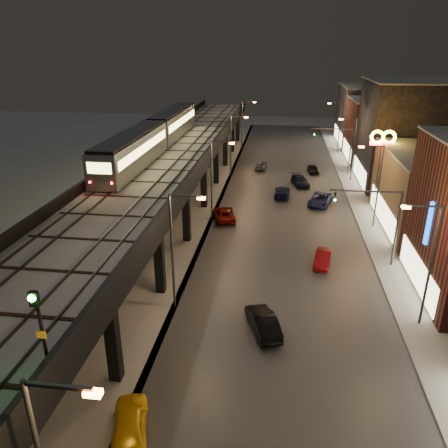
{
  "coord_description": "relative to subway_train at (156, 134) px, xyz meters",
  "views": [
    {
      "loc": [
        6.69,
        -14.49,
        18.37
      ],
      "look_at": [
        2.42,
        17.77,
        5.0
      ],
      "focal_mm": 35.0,
      "sensor_mm": 36.0,
      "label": 1
    }
  ],
  "objects": [
    {
      "name": "streetlight_right_3",
      "position": [
        25.23,
        11.92,
        -3.11
      ],
      "size": [
        2.56,
        0.28,
        9.0
      ],
      "color": "#38383A",
      "rests_on": "ground"
    },
    {
      "name": "sign_mcdonalds",
      "position": [
        26.5,
        -0.68,
        -0.61
      ],
      "size": [
        2.85,
        0.59,
        9.58
      ],
      "color": "#38383A",
      "rests_on": "ground"
    },
    {
      "name": "traffic_light_rig_a",
      "position": [
        24.34,
        -15.08,
        -3.85
      ],
      "size": [
        6.1,
        0.34,
        7.0
      ],
      "color": "#38383A",
      "rests_on": "ground"
    },
    {
      "name": "road_surface",
      "position": [
        16.0,
        -2.08,
        -8.31
      ],
      "size": [
        17.0,
        120.0,
        0.06
      ],
      "primitive_type": "cube",
      "color": "#46474D",
      "rests_on": "ground"
    },
    {
      "name": "car_taxi",
      "position": [
        8.34,
        -35.87,
        -7.62
      ],
      "size": [
        2.8,
        4.57,
        1.45
      ],
      "primitive_type": "imported",
      "rotation": [
        0.0,
        0.0,
        3.41
      ],
      "color": "yellow",
      "rests_on": "ground"
    },
    {
      "name": "viaduct_parapet_far",
      "position": [
        -1.85,
        -5.08,
        -1.49
      ],
      "size": [
        0.3,
        100.0,
        1.1
      ],
      "primitive_type": "cube",
      "color": "black",
      "rests_on": "elevated_viaduct"
    },
    {
      "name": "streetlight_left_4",
      "position": [
        8.07,
        29.92,
        -3.11
      ],
      "size": [
        2.57,
        0.28,
        9.0
      ],
      "color": "#38383A",
      "rests_on": "ground"
    },
    {
      "name": "streetlight_right_1",
      "position": [
        25.23,
        -24.08,
        -3.11
      ],
      "size": [
        2.56,
        0.28,
        9.0
      ],
      "color": "#38383A",
      "rests_on": "ground"
    },
    {
      "name": "car_near_white",
      "position": [
        14.54,
        -26.33,
        -7.61
      ],
      "size": [
        2.92,
        4.69,
        1.46
      ],
      "primitive_type": "imported",
      "rotation": [
        0.0,
        0.0,
        3.48
      ],
      "color": "black",
      "rests_on": "ground"
    },
    {
      "name": "car_onc_silver",
      "position": [
        19.39,
        -15.77,
        -7.71
      ],
      "size": [
        1.98,
        4.01,
        1.26
      ],
      "primitive_type": "imported",
      "rotation": [
        0.0,
        0.0,
        -0.17
      ],
      "color": "maroon",
      "rests_on": "ground"
    },
    {
      "name": "streetlight_right_4",
      "position": [
        25.23,
        29.92,
        -3.11
      ],
      "size": [
        2.56,
        0.28,
        9.0
      ],
      "color": "#38383A",
      "rests_on": "ground"
    },
    {
      "name": "building_f",
      "position": [
        32.49,
        38.92,
        -2.77
      ],
      "size": [
        12.2,
        16.2,
        11.16
      ],
      "color": "#39383D",
      "rests_on": "ground"
    },
    {
      "name": "car_mid_dark",
      "position": [
        15.61,
        2.93,
        -7.67
      ],
      "size": [
        2.08,
        4.71,
        1.34
      ],
      "primitive_type": "imported",
      "rotation": [
        0.0,
        0.0,
        3.1
      ],
      "color": "black",
      "rests_on": "ground"
    },
    {
      "name": "car_far_white",
      "position": [
        12.16,
        16.23,
        -7.69
      ],
      "size": [
        1.85,
        3.96,
        1.31
      ],
      "primitive_type": "imported",
      "rotation": [
        0.0,
        0.0,
        3.06
      ],
      "color": "#50545C",
      "rests_on": "ground"
    },
    {
      "name": "traffic_light_rig_b",
      "position": [
        24.34,
        14.92,
        -3.85
      ],
      "size": [
        6.1,
        0.34,
        7.0
      ],
      "color": "#38383A",
      "rests_on": "ground"
    },
    {
      "name": "streetlight_left_1",
      "position": [
        8.07,
        -24.08,
        -3.11
      ],
      "size": [
        2.57,
        0.28,
        9.0
      ],
      "color": "#38383A",
      "rests_on": "ground"
    },
    {
      "name": "car_onc_red",
      "position": [
        20.25,
        14.96,
        -7.72
      ],
      "size": [
        1.79,
        3.75,
        1.24
      ],
      "primitive_type": "imported",
      "rotation": [
        0.0,
        0.0,
        0.09
      ],
      "color": "black",
      "rests_on": "ground"
    },
    {
      "name": "rail_signal",
      "position": [
        6.4,
        -38.72,
        0.66
      ],
      "size": [
        0.39,
        0.45,
        3.36
      ],
      "color": "black",
      "rests_on": "viaduct_trackbed"
    },
    {
      "name": "building_e",
      "position": [
        32.49,
        24.92,
        -3.27
      ],
      "size": [
        12.2,
        12.2,
        10.16
      ],
      "color": "#5C2C21",
      "rests_on": "ground"
    },
    {
      "name": "streetlight_left_2",
      "position": [
        8.07,
        -6.08,
        -3.11
      ],
      "size": [
        2.57,
        0.28,
        9.0
      ],
      "color": "#38383A",
      "rests_on": "ground"
    },
    {
      "name": "sign_carwash",
      "position": [
        27.0,
        -19.63,
        -2.91
      ],
      "size": [
        1.5,
        0.35,
        7.76
      ],
      "color": "#38383A",
      "rests_on": "ground"
    },
    {
      "name": "subway_train",
      "position": [
        0.0,
        0.0,
        0.0
      ],
      "size": [
        2.91,
        34.85,
        3.47
      ],
      "color": "gray",
      "rests_on": "viaduct_trackbed"
    },
    {
      "name": "car_mid_silver",
      "position": [
        9.2,
        -6.03,
        -7.68
      ],
      "size": [
        3.24,
        5.18,
        1.34
      ],
      "primitive_type": "imported",
      "rotation": [
        0.0,
        0.0,
        3.37
      ],
      "color": "#700D05",
      "rests_on": "ground"
    },
    {
      "name": "car_onc_dark",
      "position": [
        20.27,
        0.37,
        -7.64
      ],
      "size": [
        3.56,
        5.47,
        1.4
      ],
      "primitive_type": "imported",
      "rotation": [
        0.0,
        0.0,
        -0.27
      ],
      "color": "#181D4D",
      "rests_on": "ground"
    },
    {
      "name": "elevated_viaduct",
      "position": [
        2.5,
        -5.24,
        -2.73
      ],
      "size": [
        9.0,
        100.0,
        6.3
      ],
      "color": "black",
      "rests_on": "ground"
    },
    {
      "name": "streetlight_right_2",
      "position": [
        25.23,
        -6.08,
        -3.11
      ],
      "size": [
        2.56,
        0.28,
        9.0
      ],
      "color": "#38383A",
      "rests_on": "ground"
    },
    {
      "name": "building_d",
      "position": [
        32.49,
        10.92,
        -1.27
      ],
      "size": [
        12.2,
        13.2,
        14.16
      ],
      "color": "black",
      "rests_on": "ground"
    },
    {
      "name": "under_viaduct_pavement",
      "position": [
        2.5,
        -2.08,
        -8.31
      ],
      "size": [
        11.0,
        120.0,
        0.06
      ],
      "primitive_type": "cube",
      "color": "#9FA1A8",
      "rests_on": "ground"
    },
    {
      "name": "car_onc_white",
      "position": [
        18.06,
        8.13,
        -7.68
      ],
      "size": [
        2.89,
        4.89,
        1.33
      ],
      "primitive_type": "imported",
      "rotation": [
        0.0,
        0.0,
        0.24
      ],
      "color": "black",
      "rests_on": "ground"
    },
    {
      "name": "viaduct_trackbed",
      "position": [
        2.49,
        -5.11,
        -1.96
      ],
      "size": [
        8.4,
        100.0,
        0.32
      ],
      "color": "#B2B7C1",
      "rests_on": "elevated_viaduct"
    },
    {
      "name": "sidewalk_right",
      "position": [
        26.0,
        -2.08,
        -8.27
      ],
      "size": [
        4.0,
        120.0,
        0.14
      ],
      "primitive_type": "cube",
      "color": "#9FA1A8",
      "rests_on": "ground"
    },
    {
      "name": "viaduct_parapet_streetside",
      "position": [
        6.85,
        -5.08,
        -1.49
      ],
      "size": [
        0.3,
        100.0,
        1.1
      ],
      "primitive_type": "cube",
      "color": "black",
      "rests_on": "elevated_viaduct"
    },
    {
      "name": "streetlight_left_3",
      "position": [
        8.07,
        11.92,
        -3.11
      ],
      "size": [
        2.57,
        0.28,
        9.0
      ],
      "color": "#38383A",
      "rests_on": "ground"
    },
    {
      "name": "building_c",
      "position": [
        32.49,
        -5.08,
        -4.27
      ],
      "size": [
        12.2,
        15.2,
        8.16
      ],
      "color": "#76644A",
      "rests_on": "ground"
    }
  ]
}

